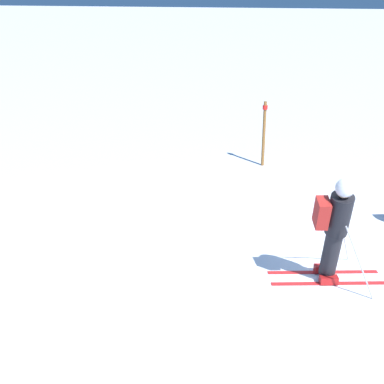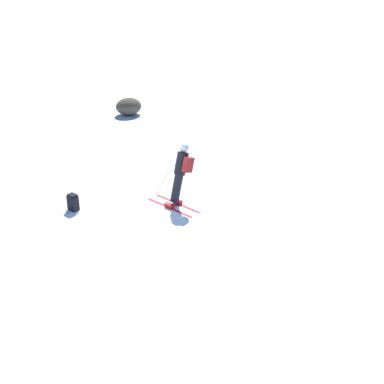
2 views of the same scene
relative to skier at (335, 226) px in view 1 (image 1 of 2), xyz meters
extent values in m
plane|color=white|center=(1.40, 0.08, -1.05)|extent=(300.00, 300.00, 0.00)
cube|color=red|center=(0.12, 0.02, -1.04)|extent=(0.71, 1.72, 0.01)
cube|color=red|center=(0.46, 0.14, -1.04)|extent=(0.71, 1.72, 0.01)
cube|color=#B21919|center=(0.12, 0.02, -0.98)|extent=(0.23, 0.31, 0.12)
cube|color=#B21919|center=(0.46, 0.14, -0.98)|extent=(0.23, 0.31, 0.12)
cylinder|color=black|center=(0.15, 0.03, -0.52)|extent=(0.54, 0.41, 0.88)
cylinder|color=black|center=(-0.05, -0.05, 0.21)|extent=(0.59, 0.50, 0.73)
sphere|color=tan|center=(-0.16, -0.09, 0.64)|extent=(0.36, 0.33, 0.29)
sphere|color=silver|center=(-0.17, -0.09, 0.67)|extent=(0.41, 0.37, 0.34)
cube|color=#AD231E|center=(-0.15, 0.20, 0.24)|extent=(0.43, 0.30, 0.50)
cylinder|color=#B7B7BC|center=(-0.17, -0.41, -0.47)|extent=(0.14, 0.52, 1.17)
cylinder|color=#B7B7BC|center=(0.62, -0.12, -0.41)|extent=(0.92, 0.23, 1.30)
cylinder|color=brown|center=(5.81, 2.29, -0.20)|extent=(0.08, 0.08, 1.69)
cylinder|color=red|center=(5.81, 2.29, 0.49)|extent=(0.13, 0.13, 0.10)
camera|label=1|loc=(-7.52, -0.37, 3.25)|focal=50.00mm
camera|label=2|loc=(6.33, 12.90, 6.23)|focal=50.00mm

